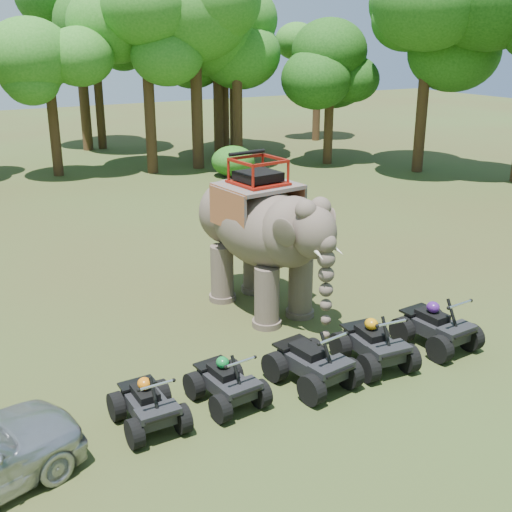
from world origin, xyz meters
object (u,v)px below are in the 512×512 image
(atv_0, at_px, (148,398))
(atv_2, at_px, (312,355))
(elephant, at_px, (260,234))
(atv_4, at_px, (437,320))
(atv_1, at_px, (227,376))
(atv_3, at_px, (375,338))

(atv_0, xyz_separation_m, atv_2, (3.54, -0.25, 0.09))
(elephant, height_order, atv_2, elephant)
(atv_2, height_order, atv_4, atv_2)
(atv_1, xyz_separation_m, atv_2, (1.89, -0.25, 0.08))
(atv_2, xyz_separation_m, atv_3, (1.68, 0.02, -0.01))
(atv_1, relative_size, atv_2, 0.88)
(elephant, bearing_deg, atv_4, -64.28)
(atv_0, relative_size, atv_2, 0.87)
(atv_0, bearing_deg, atv_1, -0.64)
(atv_1, xyz_separation_m, atv_3, (3.57, -0.23, 0.07))
(elephant, height_order, atv_3, elephant)
(atv_2, height_order, atv_3, atv_2)
(atv_3, bearing_deg, atv_1, -178.79)
(atv_1, bearing_deg, atv_0, 174.43)
(atv_2, bearing_deg, atv_4, -8.06)
(elephant, relative_size, atv_3, 2.80)
(atv_0, height_order, atv_1, atv_1)
(atv_0, xyz_separation_m, atv_3, (5.22, -0.23, 0.07))
(elephant, xyz_separation_m, atv_1, (-2.93, -3.77, -1.49))
(atv_2, bearing_deg, elephant, 67.41)
(atv_1, distance_m, atv_4, 5.43)
(atv_1, relative_size, atv_3, 0.89)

